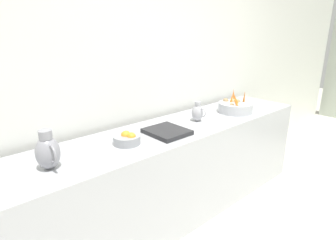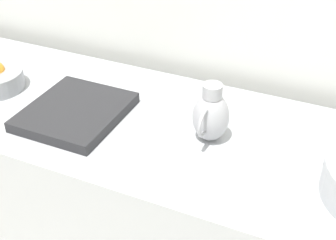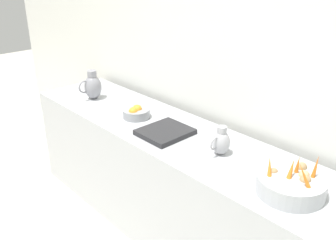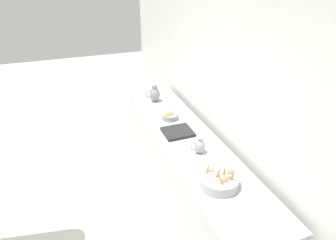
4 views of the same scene
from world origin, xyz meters
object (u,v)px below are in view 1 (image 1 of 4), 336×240
Objects in this scene: orange_bowl at (127,139)px; metal_pitcher_tall at (48,152)px; vegetable_colander at (235,107)px; metal_pitcher_short at (198,112)px.

metal_pitcher_tall is at bearing -88.72° from orange_bowl.
vegetable_colander is 1.71× the size of orange_bowl.
metal_pitcher_short is (-0.04, 1.41, -0.03)m from metal_pitcher_tall.
metal_pitcher_tall reaches higher than vegetable_colander.
vegetable_colander reaches higher than metal_pitcher_short.
orange_bowl is 1.11× the size of metal_pitcher_short.
orange_bowl is at bearing -91.23° from vegetable_colander.
orange_bowl is 0.82m from metal_pitcher_short.
metal_pitcher_tall is (0.01, -0.59, 0.07)m from orange_bowl.
vegetable_colander is 1.34m from orange_bowl.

